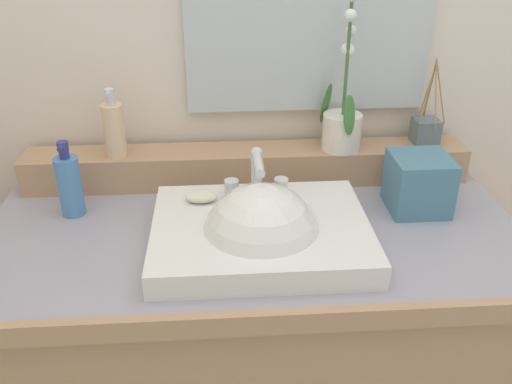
# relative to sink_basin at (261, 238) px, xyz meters

# --- Properties ---
(wall_back) EXTENTS (2.69, 0.20, 2.48)m
(wall_back) POSITION_rel_sink_basin_xyz_m (-0.01, 0.48, 0.36)
(wall_back) COLOR silver
(wall_back) RESTS_ON ground
(vanity_cabinet) EXTENTS (1.17, 0.60, 0.86)m
(vanity_cabinet) POSITION_rel_sink_basin_xyz_m (-0.01, 0.08, -0.45)
(vanity_cabinet) COLOR tan
(vanity_cabinet) RESTS_ON ground
(back_ledge) EXTENTS (1.10, 0.11, 0.09)m
(back_ledge) POSITION_rel_sink_basin_xyz_m (-0.01, 0.31, 0.02)
(back_ledge) COLOR tan
(back_ledge) RESTS_ON vanity_cabinet
(sink_basin) EXTENTS (0.44, 0.35, 0.27)m
(sink_basin) POSITION_rel_sink_basin_xyz_m (0.00, 0.00, 0.00)
(sink_basin) COLOR white
(sink_basin) RESTS_ON vanity_cabinet
(soap_bar) EXTENTS (0.07, 0.04, 0.02)m
(soap_bar) POSITION_rel_sink_basin_xyz_m (-0.12, 0.11, 0.04)
(soap_bar) COLOR beige
(soap_bar) RESTS_ON sink_basin
(potted_plant) EXTENTS (0.10, 0.12, 0.38)m
(potted_plant) POSITION_rel_sink_basin_xyz_m (0.22, 0.30, 0.15)
(potted_plant) COLOR silver
(potted_plant) RESTS_ON back_ledge
(soap_dispenser) EXTENTS (0.05, 0.05, 0.17)m
(soap_dispenser) POSITION_rel_sink_basin_xyz_m (-0.33, 0.29, 0.13)
(soap_dispenser) COLOR beige
(soap_dispenser) RESTS_ON back_ledge
(reed_diffuser) EXTENTS (0.08, 0.10, 0.22)m
(reed_diffuser) POSITION_rel_sink_basin_xyz_m (0.44, 0.32, 0.10)
(reed_diffuser) COLOR slate
(reed_diffuser) RESTS_ON back_ledge
(lotion_bottle) EXTENTS (0.05, 0.06, 0.18)m
(lotion_bottle) POSITION_rel_sink_basin_xyz_m (-0.41, 0.17, 0.05)
(lotion_bottle) COLOR #4B83BB
(lotion_bottle) RESTS_ON vanity_cabinet
(tissue_box) EXTENTS (0.13, 0.13, 0.13)m
(tissue_box) POSITION_rel_sink_basin_xyz_m (0.37, 0.14, 0.04)
(tissue_box) COLOR teal
(tissue_box) RESTS_ON vanity_cabinet
(mirror) EXTENTS (0.59, 0.02, 0.51)m
(mirror) POSITION_rel_sink_basin_xyz_m (0.14, 0.37, 0.40)
(mirror) COLOR silver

